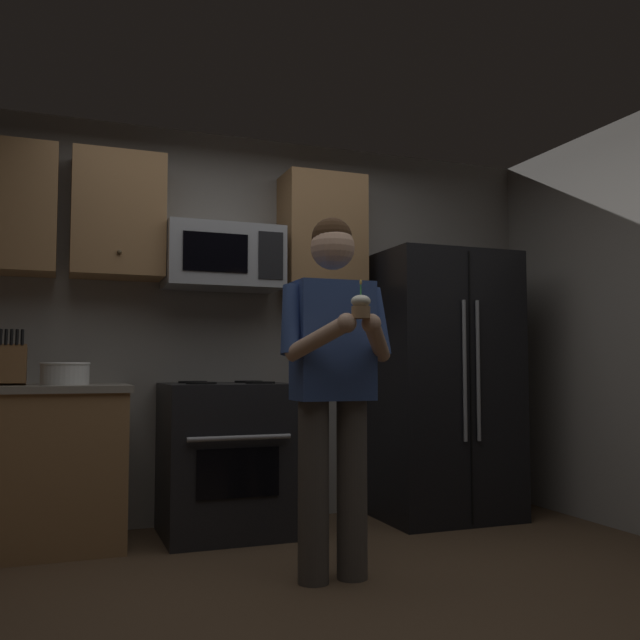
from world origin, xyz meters
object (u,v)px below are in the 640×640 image
(refrigerator, at_px, (441,384))
(cupcake, at_px, (361,306))
(oven_range, at_px, (225,458))
(person, at_px, (334,372))
(bowl_large_white, at_px, (65,373))
(knife_block, at_px, (11,364))
(microwave, at_px, (223,258))

(refrigerator, distance_m, cupcake, 1.88)
(cupcake, bearing_deg, refrigerator, 48.53)
(oven_range, height_order, person, person)
(oven_range, bearing_deg, bowl_large_white, -178.85)
(oven_range, xyz_separation_m, bowl_large_white, (-0.94, -0.02, 0.53))
(refrigerator, distance_m, knife_block, 2.72)
(person, bearing_deg, bowl_large_white, 138.78)
(oven_range, xyz_separation_m, knife_block, (-1.22, -0.03, 0.57))
(person, bearing_deg, cupcake, -90.00)
(person, relative_size, cupcake, 10.13)
(knife_block, bearing_deg, microwave, 6.97)
(microwave, height_order, person, microwave)
(microwave, bearing_deg, knife_block, -173.03)
(refrigerator, relative_size, cupcake, 10.35)
(bowl_large_white, bearing_deg, person, -41.22)
(oven_range, relative_size, person, 0.53)
(oven_range, xyz_separation_m, person, (0.28, -1.09, 0.53))
(microwave, distance_m, person, 1.44)
(person, distance_m, cupcake, 0.44)
(cupcake, bearing_deg, microwave, 100.45)
(oven_range, distance_m, knife_block, 1.35)
(person, bearing_deg, knife_block, 144.85)
(knife_block, xyz_separation_m, bowl_large_white, (0.28, 0.01, -0.05))
(microwave, xyz_separation_m, refrigerator, (1.50, -0.16, -0.82))
(oven_range, relative_size, cupcake, 5.36)
(person, bearing_deg, refrigerator, 40.73)
(oven_range, height_order, cupcake, cupcake)
(microwave, distance_m, refrigerator, 1.72)
(microwave, relative_size, knife_block, 2.31)
(knife_block, bearing_deg, person, -35.15)
(microwave, distance_m, knife_block, 1.41)
(knife_block, xyz_separation_m, cupcake, (1.50, -1.39, 0.26))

